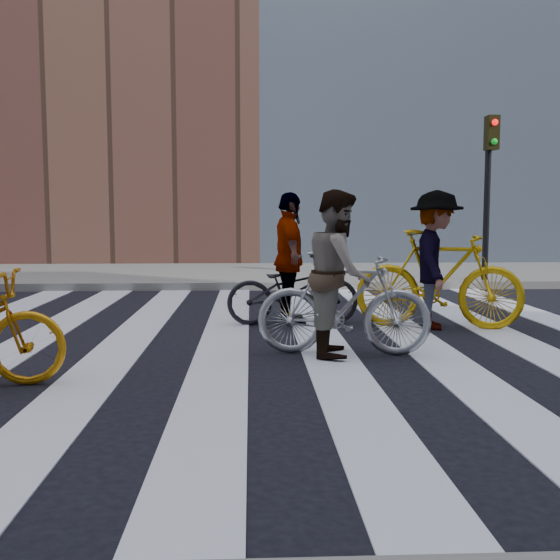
{
  "coord_description": "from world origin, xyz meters",
  "views": [
    {
      "loc": [
        -0.25,
        -7.34,
        1.44
      ],
      "look_at": [
        0.1,
        0.3,
        0.67
      ],
      "focal_mm": 42.0,
      "sensor_mm": 36.0,
      "label": 1
    }
  ],
  "objects": [
    {
      "name": "ground",
      "position": [
        0.0,
        0.0,
        0.0
      ],
      "size": [
        100.0,
        100.0,
        0.0
      ],
      "primitive_type": "plane",
      "color": "black",
      "rests_on": "ground"
    },
    {
      "name": "bike_dark_rear",
      "position": [
        0.31,
        1.15,
        0.46
      ],
      "size": [
        1.79,
        0.77,
        0.91
      ],
      "primitive_type": "imported",
      "rotation": [
        0.0,
        0.0,
        1.67
      ],
      "color": "black",
      "rests_on": "ground"
    },
    {
      "name": "bike_yellow_right",
      "position": [
        2.12,
        0.75,
        0.62
      ],
      "size": [
        2.16,
        1.09,
        1.25
      ],
      "primitive_type": "imported",
      "rotation": [
        0.0,
        0.0,
        1.32
      ],
      "color": "#D19D0B",
      "rests_on": "ground"
    },
    {
      "name": "traffic_signal",
      "position": [
        4.4,
        5.32,
        2.28
      ],
      "size": [
        0.22,
        0.42,
        3.33
      ],
      "color": "black",
      "rests_on": "ground"
    },
    {
      "name": "rider_mid",
      "position": [
        0.65,
        -0.75,
        0.84
      ],
      "size": [
        0.75,
        0.91,
        1.69
      ],
      "primitive_type": "imported",
      "rotation": [
        0.0,
        0.0,
        1.42
      ],
      "color": "slate",
      "rests_on": "ground"
    },
    {
      "name": "sidewalk_far",
      "position": [
        0.0,
        7.5,
        0.07
      ],
      "size": [
        100.0,
        5.0,
        0.15
      ],
      "primitive_type": "cube",
      "color": "gray",
      "rests_on": "ground"
    },
    {
      "name": "bike_silver_mid",
      "position": [
        0.7,
        -0.75,
        0.53
      ],
      "size": [
        1.83,
        0.76,
        1.07
      ],
      "primitive_type": "imported",
      "rotation": [
        0.0,
        0.0,
        1.42
      ],
      "color": "#A1A4AA",
      "rests_on": "ground"
    },
    {
      "name": "zebra_crosswalk",
      "position": [
        0.0,
        0.0,
        0.01
      ],
      "size": [
        8.25,
        10.0,
        0.01
      ],
      "color": "silver",
      "rests_on": "ground"
    },
    {
      "name": "rider_right",
      "position": [
        2.07,
        0.75,
        0.87
      ],
      "size": [
        0.91,
        1.25,
        1.74
      ],
      "primitive_type": "imported",
      "rotation": [
        0.0,
        0.0,
        1.32
      ],
      "color": "slate",
      "rests_on": "ground"
    },
    {
      "name": "rider_rear",
      "position": [
        0.26,
        1.15,
        0.86
      ],
      "size": [
        0.52,
        1.05,
        1.73
      ],
      "primitive_type": "imported",
      "rotation": [
        0.0,
        0.0,
        1.67
      ],
      "color": "slate",
      "rests_on": "ground"
    }
  ]
}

